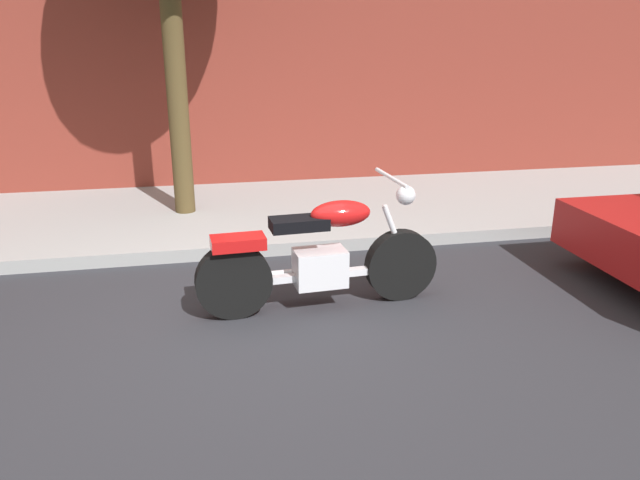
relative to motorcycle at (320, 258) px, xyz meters
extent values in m
plane|color=#28282D|center=(-0.55, -0.25, -0.46)|extent=(60.00, 60.00, 0.00)
cube|color=#959595|center=(-0.55, 2.81, -0.39)|extent=(24.00, 2.93, 0.14)
cylinder|color=black|center=(0.74, 0.04, -0.14)|extent=(0.65, 0.17, 0.64)
cylinder|color=black|center=(-0.74, -0.05, -0.14)|extent=(0.65, 0.17, 0.64)
cube|color=silver|center=(0.00, 0.00, -0.09)|extent=(0.46, 0.31, 0.32)
cube|color=silver|center=(0.00, 0.00, -0.16)|extent=(1.34, 0.16, 0.06)
ellipsoid|color=red|center=(0.18, 0.01, 0.38)|extent=(0.54, 0.29, 0.22)
cube|color=black|center=(-0.18, -0.02, 0.32)|extent=(0.49, 0.27, 0.10)
cube|color=red|center=(-0.69, -0.05, 0.20)|extent=(0.45, 0.27, 0.10)
cylinder|color=silver|center=(0.68, 0.04, 0.14)|extent=(0.27, 0.07, 0.58)
cylinder|color=silver|center=(0.62, 0.03, 0.66)|extent=(0.08, 0.70, 0.04)
sphere|color=silver|center=(0.76, 0.04, 0.50)|extent=(0.17, 0.17, 0.17)
cylinder|color=silver|center=(-0.26, 0.14, -0.19)|extent=(0.80, 0.14, 0.09)
cylinder|color=black|center=(3.38, 0.45, -0.14)|extent=(0.64, 0.22, 0.64)
cylinder|color=#4C3C21|center=(-1.16, 2.83, 1.20)|extent=(0.25, 0.25, 3.32)
camera|label=1|loc=(-0.96, -4.78, 1.81)|focal=34.25mm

